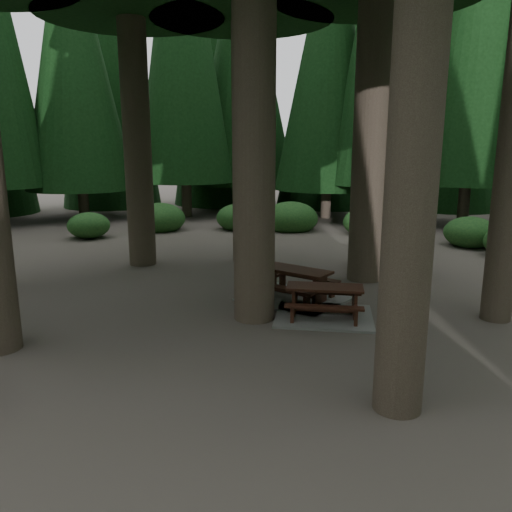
% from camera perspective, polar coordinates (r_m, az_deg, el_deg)
% --- Properties ---
extents(ground, '(80.00, 80.00, 0.00)m').
position_cam_1_polar(ground, '(10.70, -4.60, -6.84)').
color(ground, '#4C453E').
rests_on(ground, ground).
extents(picnic_table_a, '(2.34, 2.08, 0.68)m').
position_cam_1_polar(picnic_table_a, '(10.61, 7.80, -5.83)').
color(picnic_table_a, gray).
rests_on(picnic_table_a, ground).
extents(picnic_table_c, '(2.62, 2.34, 0.75)m').
position_cam_1_polar(picnic_table_c, '(11.70, 4.32, -3.84)').
color(picnic_table_c, gray).
rests_on(picnic_table_c, ground).
extents(picnic_table_d, '(1.93, 1.59, 0.80)m').
position_cam_1_polar(picnic_table_d, '(15.09, 14.85, 0.58)').
color(picnic_table_d, black).
rests_on(picnic_table_d, ground).
extents(shrub_ring, '(23.86, 24.64, 1.49)m').
position_cam_1_polar(shrub_ring, '(10.96, 0.41, -4.13)').
color(shrub_ring, '#1B5020').
rests_on(shrub_ring, ground).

